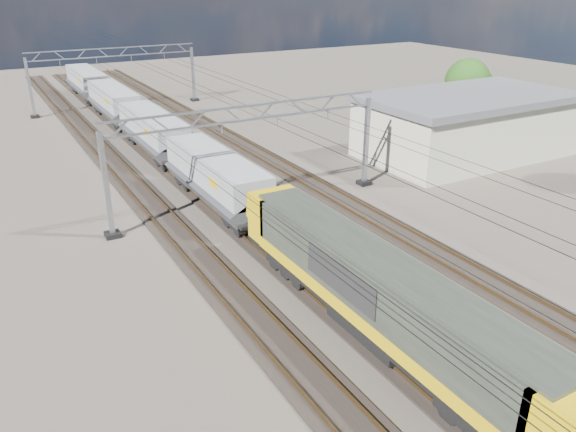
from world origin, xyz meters
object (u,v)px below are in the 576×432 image
catenary_gantry_mid (251,153)px  tree_far (471,83)px  hopper_wagon_mid (153,130)px  hopper_wagon_fourth (87,81)px  catenary_gantry_far (116,76)px  hopper_wagon_third (114,101)px  industrial_shed (467,124)px  locomotive (379,293)px  hopper_wagon_lead (216,176)px

catenary_gantry_mid → tree_far: 31.86m
hopper_wagon_mid → hopper_wagon_fourth: 28.40m
catenary_gantry_far → hopper_wagon_fourth: bearing=104.1°
hopper_wagon_mid → tree_far: bearing=-10.2°
hopper_wagon_third → tree_far: size_ratio=1.87×
hopper_wagon_fourth → industrial_shed: (24.00, -41.99, 0.49)m
locomotive → tree_far: (32.32, 26.09, 2.10)m
locomotive → tree_far: 41.59m
hopper_wagon_lead → hopper_wagon_third: bearing=90.0°
catenary_gantry_mid → hopper_wagon_fourth: catenary_gantry_mid is taller
locomotive → hopper_wagon_mid: locomotive is taller
catenary_gantry_mid → hopper_wagon_mid: bearing=97.3°
hopper_wagon_fourth → industrial_shed: bearing=-60.3°
hopper_wagon_mid → hopper_wagon_fourth: (0.00, 28.40, 0.00)m
locomotive → hopper_wagon_fourth: size_ratio=1.62×
hopper_wagon_fourth → hopper_wagon_mid: bearing=-90.0°
catenary_gantry_far → hopper_wagon_lead: (-2.00, -34.61, -1.67)m
locomotive → hopper_wagon_lead: bearing=90.0°
hopper_wagon_mid → locomotive: bearing=-90.0°
hopper_wagon_lead → hopper_wagon_fourth: 42.60m
catenary_gantry_far → hopper_wagon_fourth: size_ratio=1.53×
industrial_shed → hopper_wagon_lead: bearing=-178.5°
hopper_wagon_lead → hopper_wagon_mid: same height
locomotive → hopper_wagon_mid: 31.90m
hopper_wagon_mid → tree_far: (32.32, -5.80, 2.20)m
hopper_wagon_lead → hopper_wagon_mid: size_ratio=1.00×
hopper_wagon_lead → locomotive: bearing=-90.0°
catenary_gantry_far → hopper_wagon_lead: 34.71m
hopper_wagon_lead → hopper_wagon_third: 28.40m
catenary_gantry_far → hopper_wagon_mid: (-2.00, -20.41, -1.67)m
hopper_wagon_third → industrial_shed: industrial_shed is taller
hopper_wagon_mid → hopper_wagon_third: (0.00, 14.20, 0.00)m
hopper_wagon_lead → hopper_wagon_mid: (0.00, 14.20, 0.00)m
tree_far → catenary_gantry_far: bearing=139.2°
locomotive → catenary_gantry_mid: bearing=83.0°
catenary_gantry_far → tree_far: 40.08m
hopper_wagon_lead → hopper_wagon_third: same height
catenary_gantry_mid → industrial_shed: (22.00, 2.00, -1.18)m
catenary_gantry_far → hopper_wagon_fourth: (-2.00, 7.99, -1.67)m
hopper_wagon_third → catenary_gantry_mid: bearing=-86.2°
hopper_wagon_fourth → hopper_wagon_third: bearing=-90.0°
hopper_wagon_third → hopper_wagon_lead: bearing=-90.0°
hopper_wagon_mid → industrial_shed: industrial_shed is taller
catenary_gantry_far → tree_far: (30.32, -26.21, 0.52)m
catenary_gantry_far → locomotive: (-2.00, -52.30, -1.58)m
locomotive → industrial_shed: (24.00, 18.30, 0.40)m
hopper_wagon_mid → catenary_gantry_far: bearing=84.4°
hopper_wagon_third → industrial_shed: size_ratio=0.70×
hopper_wagon_third → hopper_wagon_fourth: 14.20m
hopper_wagon_lead → tree_far: tree_far is taller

